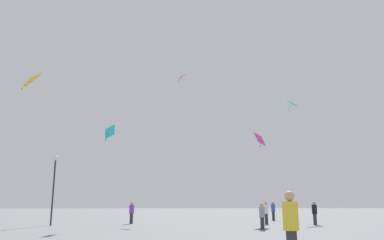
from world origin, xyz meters
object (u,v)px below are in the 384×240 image
Objects in this scene: kite_amber_diamond at (31,79)px; person_in_grey at (262,215)px; person_in_black at (315,212)px; person_in_white at (266,212)px; person_in_yellow at (291,224)px; kite_emerald_delta at (292,104)px; person_in_purple at (132,212)px; kite_magenta_delta at (260,139)px; kite_crimson_delta at (184,79)px; kite_cyan_delta at (110,133)px; person_in_blue at (273,210)px; lamppost_east at (54,178)px.

person_in_grey is at bearing 16.46° from kite_amber_diamond.
person_in_black is 1.01× the size of person_in_white.
kite_emerald_delta is at bearing -58.19° from person_in_yellow.
kite_magenta_delta is (10.44, 0.05, 5.85)m from person_in_purple.
person_in_black is at bearing 26.19° from kite_amber_diamond.
kite_magenta_delta is 13.63m from kite_crimson_delta.
person_in_grey is at bearing -15.28° from kite_cyan_delta.
person_in_blue is 0.16× the size of kite_emerald_delta.
person_in_purple is at bearing 145.26° from person_in_grey.
kite_emerald_delta is at bearing 156.00° from person_in_purple.
person_in_yellow reaches higher than person_in_blue.
person_in_grey is at bearing -76.31° from kite_crimson_delta.
person_in_yellow is 22.39m from kite_magenta_delta.
kite_magenta_delta is (4.48, 21.16, 5.78)m from person_in_yellow.
person_in_black is at bearing 51.02° from person_in_grey.
kite_crimson_delta is (5.71, 14.01, 8.65)m from kite_cyan_delta.
person_in_black is at bearing 8.04° from person_in_blue.
person_in_blue is at bearing -148.39° from kite_emerald_delta.
kite_amber_diamond reaches higher than person_in_purple.
person_in_purple is 0.15× the size of kite_emerald_delta.
person_in_black is at bearing -51.30° from kite_crimson_delta.
kite_crimson_delta is (-1.50, 30.31, 13.93)m from person_in_yellow.
person_in_yellow is 18.59m from kite_cyan_delta.
person_in_yellow reaches higher than person_in_purple.
kite_cyan_delta is (-1.25, -4.82, 5.35)m from person_in_purple.
person_in_yellow is 0.36× the size of lamppost_east.
kite_crimson_delta is (-9.27, 11.57, 13.99)m from person_in_black.
person_in_yellow is 32.21m from kite_emerald_delta.
person_in_grey is 20.03m from kite_emerald_delta.
lamppost_east reaches higher than person_in_blue.
person_in_blue is 16.64m from kite_crimson_delta.
person_in_purple is 14.04m from kite_amber_diamond.
kite_emerald_delta reaches higher than kite_cyan_delta.
kite_emerald_delta is at bearing 42.89° from kite_amber_diamond.
kite_magenta_delta reaches higher than kite_cyan_delta.
person_in_grey is 15.25m from lamppost_east.
person_in_black is 0.94× the size of person_in_yellow.
person_in_purple is 0.28× the size of kite_magenta_delta.
person_in_yellow is 0.26× the size of kite_amber_diamond.
kite_crimson_delta reaches higher than person_in_yellow.
person_in_grey is at bearing -115.98° from kite_emerald_delta.
person_in_blue is 27.64m from person_in_yellow.
person_in_purple is 17.34m from kite_crimson_delta.
person_in_yellow is 15.88m from kite_amber_diamond.
person_in_blue is 20.06m from lamppost_east.
lamppost_east is (-15.96, -2.17, -3.42)m from kite_magenta_delta.
person_in_white is (4.44, 20.01, -0.07)m from person_in_yellow.
kite_amber_diamond is (-18.19, -8.95, 6.97)m from person_in_black.
person_in_black is 7.13m from kite_magenta_delta.
kite_cyan_delta is at bearing 171.26° from person_in_grey.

